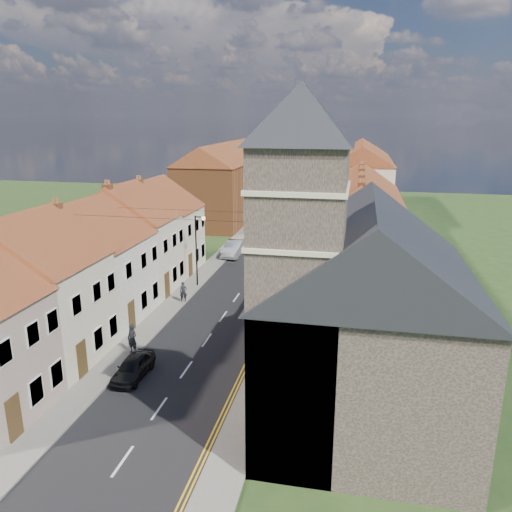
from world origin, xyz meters
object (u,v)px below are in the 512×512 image
Objects in this scene: pedestrian_left at (132,339)px; pedestrian_left_b at (183,292)px; car_far at (268,224)px; pedestrian_right at (297,299)px; car_mid at (234,248)px; car_near at (133,367)px; lamppost at (197,246)px; church at (358,302)px.

pedestrian_left reaches higher than pedestrian_left_b.
pedestrian_right is at bearing -68.91° from car_far.
pedestrian_left_b is at bearing -89.46° from car_mid.
car_near is at bearing 69.04° from pedestrian_right.
car_far is 27.23m from pedestrian_left_b.
car_mid is 2.96× the size of pedestrian_left_b.
lamppost is 10.17m from pedestrian_right.
church is at bearing -62.25° from car_mid.
church is at bearing -6.24° from car_near.
car_far is at bearing 106.00° from church.
pedestrian_left is 0.96× the size of pedestrian_right.
pedestrian_right reaches higher than car_far.
pedestrian_left is at bearing 57.77° from pedestrian_right.
car_near is 0.85× the size of car_far.
car_far is at bearing 85.70° from lamppost.
church is at bearing -67.56° from car_far.
pedestrian_right is 8.81m from pedestrian_left_b.
church reaches higher than pedestrian_left_b.
pedestrian_right reaches higher than car_mid.
church is 29.97m from car_mid.
pedestrian_left_b is at bearing 106.75° from pedestrian_left.
pedestrian_left_b is (-1.11, 11.35, 0.31)m from car_near.
pedestrian_right is 1.22× the size of pedestrian_left_b.
pedestrian_right is at bearing 108.91° from church.
car_mid is at bearing -88.48° from car_far.
car_mid is 16.53m from pedestrian_right.
pedestrian_left_b is at bearing 135.85° from church.
car_near is at bearing -47.12° from pedestrian_left.
car_far is at bearing -61.62° from pedestrian_right.
car_far is at bearing 87.66° from car_mid.
lamppost reaches higher than car_mid.
church is 9.52× the size of pedestrian_left_b.
car_mid is (-0.61, 25.40, 0.17)m from car_near.
pedestrian_right is (8.91, -4.24, -2.45)m from lamppost.
car_mid is at bearing 69.79° from pedestrian_left_b.
car_near is 0.76× the size of car_mid.
car_near is 38.53m from car_far.
pedestrian_left is at bearing -88.90° from car_mid.
church is at bearing -62.31° from pedestrian_left_b.
pedestrian_left is at bearing -89.90° from lamppost.
car_far is 36.06m from pedestrian_left.
church reaches higher than pedestrian_left.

